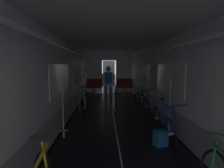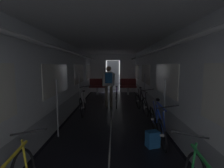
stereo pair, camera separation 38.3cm
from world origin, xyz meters
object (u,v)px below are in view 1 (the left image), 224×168
bench_seat_far_left (94,85)px  bicycle_black (142,102)px  person_cyclist_aisle (108,83)px  bicycle_purple_in_aisle (116,97)px  backpack_on_floor (160,138)px  bicycle_white (84,103)px  bench_seat_far_right (125,85)px  bicycle_blue (164,123)px

bench_seat_far_left → bicycle_black: 4.33m
bench_seat_far_left → bicycle_black: bearing=-62.7°
person_cyclist_aisle → bicycle_purple_in_aisle: person_cyclist_aisle is taller
person_cyclist_aisle → bicycle_black: bearing=-33.2°
bicycle_black → bicycle_purple_in_aisle: size_ratio=1.00×
backpack_on_floor → bicycle_white: bearing=127.9°
bench_seat_far_right → bench_seat_far_left: bearing=180.0°
bicycle_black → bicycle_blue: size_ratio=1.00×
bicycle_white → person_cyclist_aisle: person_cyclist_aisle is taller
bench_seat_far_left → person_cyclist_aisle: 3.17m
bicycle_black → bicycle_blue: 2.28m
bicycle_white → bench_seat_far_right: bearing=64.1°
bench_seat_far_left → bicycle_purple_in_aisle: 2.99m
bench_seat_far_right → person_cyclist_aisle: 3.25m
bicycle_black → bench_seat_far_left: bearing=117.3°
bench_seat_far_left → person_cyclist_aisle: (0.77, -3.05, 0.45)m
bicycle_blue → person_cyclist_aisle: (-1.22, 3.08, 0.64)m
person_cyclist_aisle → backpack_on_floor: bearing=-73.1°
bench_seat_far_right → bicycle_black: 3.85m
bench_seat_far_left → bicycle_black: size_ratio=0.58×
bicycle_black → bicycle_blue: bearing=-90.0°
bench_seat_far_right → person_cyclist_aisle: (-1.03, -3.05, 0.45)m
bicycle_white → person_cyclist_aisle: size_ratio=1.00×
person_cyclist_aisle → backpack_on_floor: person_cyclist_aisle is taller
bicycle_white → bicycle_purple_in_aisle: bicycle_white is taller
bench_seat_far_left → bicycle_black: same height
bicycle_black → person_cyclist_aisle: bearing=146.8°
bench_seat_far_left → backpack_on_floor: bench_seat_far_left is taller
bicycle_black → backpack_on_floor: 2.63m
person_cyclist_aisle → bench_seat_far_left: bearing=104.1°
bicycle_black → person_cyclist_aisle: (-1.22, 0.80, 0.63)m
bench_seat_far_right → backpack_on_floor: bearing=-90.0°
bicycle_purple_in_aisle → bicycle_white: bearing=-135.4°
backpack_on_floor → bicycle_black: bearing=86.1°
bench_seat_far_left → person_cyclist_aisle: bearing=-75.9°
bench_seat_far_right → backpack_on_floor: (0.00, -6.46, -0.40)m
bicycle_white → bicycle_black: size_ratio=1.00×
bicycle_blue → bicycle_purple_in_aisle: bearing=104.9°
bench_seat_far_right → bicycle_white: 4.43m
bench_seat_far_left → bicycle_purple_in_aisle: (1.09, -2.78, -0.18)m
bench_seat_far_left → bicycle_white: (-0.13, -3.98, -0.19)m
bicycle_white → bicycle_black: 2.12m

